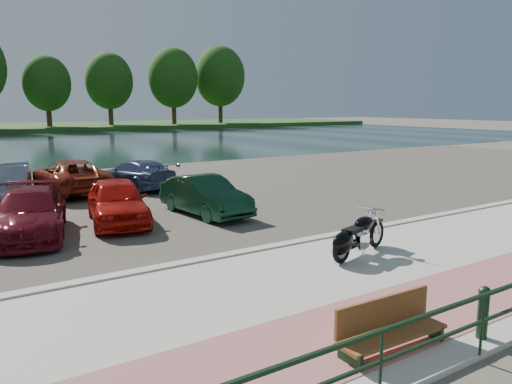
% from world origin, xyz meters
% --- Properties ---
extents(ground, '(200.00, 200.00, 0.00)m').
position_xyz_m(ground, '(0.00, 0.00, 0.00)').
color(ground, '#595447').
rests_on(ground, ground).
extents(promenade, '(60.00, 6.00, 0.10)m').
position_xyz_m(promenade, '(0.00, -1.00, 0.05)').
color(promenade, '#BCB9B1').
rests_on(promenade, ground).
extents(pink_path, '(60.00, 2.00, 0.01)m').
position_xyz_m(pink_path, '(0.00, -2.50, 0.10)').
color(pink_path, '#AB6460').
rests_on(pink_path, promenade).
extents(kerb, '(60.00, 0.30, 0.14)m').
position_xyz_m(kerb, '(0.00, 2.00, 0.07)').
color(kerb, '#BCB9B1').
rests_on(kerb, ground).
extents(parking_lot, '(60.00, 18.00, 0.04)m').
position_xyz_m(parking_lot, '(0.00, 11.00, 0.02)').
color(parking_lot, '#433F36').
rests_on(parking_lot, ground).
extents(river, '(120.00, 40.00, 0.00)m').
position_xyz_m(river, '(0.00, 40.00, 0.00)').
color(river, '#1A2F2E').
rests_on(river, ground).
extents(bollards, '(10.68, 0.18, 0.81)m').
position_xyz_m(bollards, '(-1.67, -3.70, 0.54)').
color(bollards, black).
rests_on(bollards, promenade).
extents(far_trees, '(70.25, 10.68, 12.52)m').
position_xyz_m(far_trees, '(4.36, 65.79, 7.49)').
color(far_trees, '#3D2516').
rests_on(far_trees, far_bank).
extents(motorcycle, '(2.27, 1.00, 1.05)m').
position_xyz_m(motorcycle, '(-0.22, 0.29, 0.56)').
color(motorcycle, black).
rests_on(motorcycle, promenade).
extents(park_bench, '(1.81, 0.50, 0.72)m').
position_xyz_m(park_bench, '(-2.90, -3.14, 0.43)').
color(park_bench, brown).
rests_on(park_bench, promenade).
extents(car_3, '(2.79, 4.71, 1.28)m').
position_xyz_m(car_3, '(-6.09, 6.57, 0.68)').
color(car_3, '#5F0D18').
rests_on(car_3, parking_lot).
extents(car_4, '(2.34, 4.19, 1.35)m').
position_xyz_m(car_4, '(-3.63, 6.80, 0.71)').
color(car_4, '#B9130C').
rests_on(car_4, parking_lot).
extents(car_5, '(1.65, 3.90, 1.25)m').
position_xyz_m(car_5, '(-0.89, 6.40, 0.67)').
color(car_5, '#0D321E').
rests_on(car_5, parking_lot).
extents(car_9, '(2.30, 4.55, 1.43)m').
position_xyz_m(car_9, '(-5.84, 12.79, 0.76)').
color(car_9, slate).
rests_on(car_9, parking_lot).
extents(car_10, '(2.30, 4.90, 1.35)m').
position_xyz_m(car_10, '(-3.56, 12.88, 0.72)').
color(car_10, maroon).
rests_on(car_10, parking_lot).
extents(car_11, '(2.59, 4.49, 1.22)m').
position_xyz_m(car_11, '(-0.96, 12.54, 0.65)').
color(car_11, navy).
rests_on(car_11, parking_lot).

